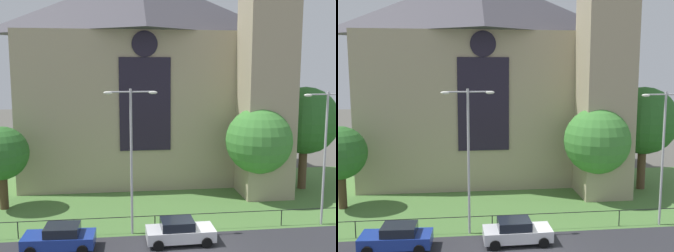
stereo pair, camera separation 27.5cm
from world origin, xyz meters
TOP-DOWN VIEW (x-y plane):
  - ground at (0.00, 10.00)m, footprint 160.00×160.00m
  - grass_verge at (0.00, 8.00)m, footprint 120.00×20.00m
  - church_building at (-1.81, 16.90)m, footprint 23.20×16.20m
  - iron_railing at (-2.58, 2.50)m, footprint 35.00×0.07m
  - tree_right_far at (11.54, 10.73)m, footprint 5.94×5.94m
  - tree_left_near at (-13.73, 8.38)m, footprint 4.08×4.08m
  - tree_right_near at (6.45, 8.22)m, footprint 5.40×5.40m
  - streetlamp_near at (-4.08, 2.40)m, footprint 3.37×0.26m
  - streetlamp_far at (9.00, 2.40)m, footprint 3.37×0.26m
  - parked_car_blue at (-8.43, 0.55)m, footprint 4.28×2.18m
  - parked_car_white at (-1.23, 0.61)m, footprint 4.23×2.08m

SIDE VIEW (x-z plane):
  - ground at x=0.00m, z-range 0.00..0.00m
  - grass_verge at x=0.00m, z-range 0.00..0.01m
  - parked_car_blue at x=-8.43m, z-range -0.01..1.50m
  - parked_car_white at x=-1.23m, z-range -0.01..1.50m
  - iron_railing at x=-2.58m, z-range 0.42..1.55m
  - tree_left_near at x=-13.73m, z-range 1.12..7.53m
  - tree_right_near at x=6.45m, z-range 1.08..8.71m
  - streetlamp_far at x=9.00m, z-range 1.16..10.39m
  - streetlamp_near at x=-4.08m, z-range 1.17..10.65m
  - tree_right_far at x=11.54m, z-range 1.57..10.75m
  - church_building at x=-1.81m, z-range -2.73..23.27m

